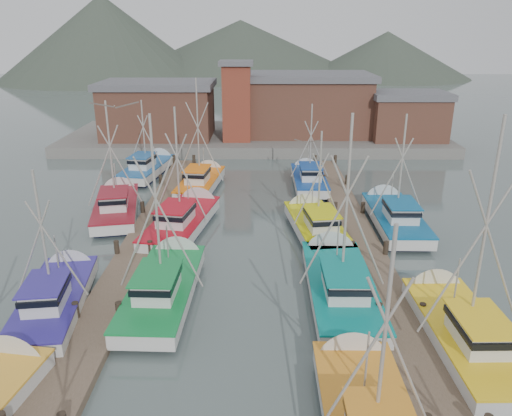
{
  "coord_description": "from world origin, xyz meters",
  "views": [
    {
      "loc": [
        0.48,
        -21.99,
        13.12
      ],
      "look_at": [
        0.28,
        6.9,
        2.6
      ],
      "focal_mm": 35.0,
      "sensor_mm": 36.0,
      "label": 1
    }
  ],
  "objects_px": {
    "lookout_tower": "(237,101)",
    "boat_4": "(166,285)",
    "boat_8": "(184,220)",
    "boat_12": "(202,181)"
  },
  "relations": [
    {
      "from": "lookout_tower",
      "to": "boat_8",
      "type": "xyz_separation_m",
      "value": [
        -2.66,
        -23.2,
        -4.87
      ]
    },
    {
      "from": "boat_4",
      "to": "boat_8",
      "type": "height_order",
      "value": "boat_4"
    },
    {
      "from": "boat_8",
      "to": "boat_12",
      "type": "bearing_deg",
      "value": 98.48
    },
    {
      "from": "boat_8",
      "to": "boat_12",
      "type": "xyz_separation_m",
      "value": [
        0.23,
        9.01,
        0.0
      ]
    },
    {
      "from": "lookout_tower",
      "to": "boat_4",
      "type": "xyz_separation_m",
      "value": [
        -2.31,
        -32.38,
        -4.86
      ]
    },
    {
      "from": "lookout_tower",
      "to": "boat_8",
      "type": "height_order",
      "value": "lookout_tower"
    },
    {
      "from": "boat_4",
      "to": "boat_8",
      "type": "xyz_separation_m",
      "value": [
        -0.35,
        9.18,
        -0.0
      ]
    },
    {
      "from": "lookout_tower",
      "to": "boat_12",
      "type": "xyz_separation_m",
      "value": [
        -2.43,
        -14.19,
        -4.87
      ]
    },
    {
      "from": "lookout_tower",
      "to": "boat_12",
      "type": "bearing_deg",
      "value": -99.72
    },
    {
      "from": "lookout_tower",
      "to": "boat_4",
      "type": "bearing_deg",
      "value": -94.08
    }
  ]
}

